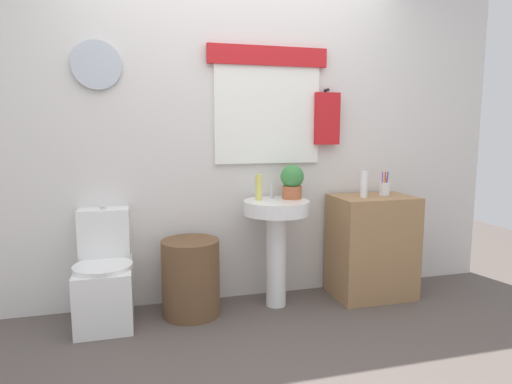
# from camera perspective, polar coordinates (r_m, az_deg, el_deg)

# --- Properties ---
(ground_plane) EXTENTS (8.00, 8.00, 0.00)m
(ground_plane) POSITION_cam_1_polar(r_m,az_deg,el_deg) (2.60, 3.10, -21.99)
(ground_plane) COLOR #564C47
(back_wall) EXTENTS (4.40, 0.18, 2.60)m
(back_wall) POSITION_cam_1_polar(r_m,az_deg,el_deg) (3.36, -2.81, 8.15)
(back_wall) COLOR silver
(back_wall) RESTS_ON ground_plane
(toilet) EXTENTS (0.38, 0.51, 0.78)m
(toilet) POSITION_cam_1_polar(r_m,az_deg,el_deg) (3.19, -19.13, -10.76)
(toilet) COLOR white
(toilet) RESTS_ON ground_plane
(laundry_hamper) EXTENTS (0.41, 0.41, 0.54)m
(laundry_hamper) POSITION_cam_1_polar(r_m,az_deg,el_deg) (3.17, -8.50, -10.97)
(laundry_hamper) COLOR brown
(laundry_hamper) RESTS_ON ground_plane
(pedestal_sink) EXTENTS (0.48, 0.48, 0.79)m
(pedestal_sink) POSITION_cam_1_polar(r_m,az_deg,el_deg) (3.21, 2.67, -4.83)
(pedestal_sink) COLOR white
(pedestal_sink) RESTS_ON ground_plane
(faucet) EXTENTS (0.03, 0.03, 0.10)m
(faucet) POSITION_cam_1_polar(r_m,az_deg,el_deg) (3.28, 2.06, 0.06)
(faucet) COLOR silver
(faucet) RESTS_ON pedestal_sink
(wooden_cabinet) EXTENTS (0.61, 0.44, 0.80)m
(wooden_cabinet) POSITION_cam_1_polar(r_m,az_deg,el_deg) (3.57, 14.85, -6.85)
(wooden_cabinet) COLOR #9E754C
(wooden_cabinet) RESTS_ON ground_plane
(soap_bottle) EXTENTS (0.05, 0.05, 0.19)m
(soap_bottle) POSITION_cam_1_polar(r_m,az_deg,el_deg) (3.17, 0.37, 0.60)
(soap_bottle) COLOR #DBD166
(soap_bottle) RESTS_ON pedestal_sink
(potted_plant) EXTENTS (0.18, 0.18, 0.25)m
(potted_plant) POSITION_cam_1_polar(r_m,az_deg,el_deg) (3.26, 4.74, 1.47)
(potted_plant) COLOR #AD5B38
(potted_plant) RESTS_ON pedestal_sink
(lotion_bottle) EXTENTS (0.05, 0.05, 0.20)m
(lotion_bottle) POSITION_cam_1_polar(r_m,az_deg,el_deg) (3.39, 13.93, 0.99)
(lotion_bottle) COLOR white
(lotion_bottle) RESTS_ON wooden_cabinet
(toothbrush_cup) EXTENTS (0.08, 0.08, 0.18)m
(toothbrush_cup) POSITION_cam_1_polar(r_m,az_deg,el_deg) (3.55, 16.44, 0.47)
(toothbrush_cup) COLOR silver
(toothbrush_cup) RESTS_ON wooden_cabinet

